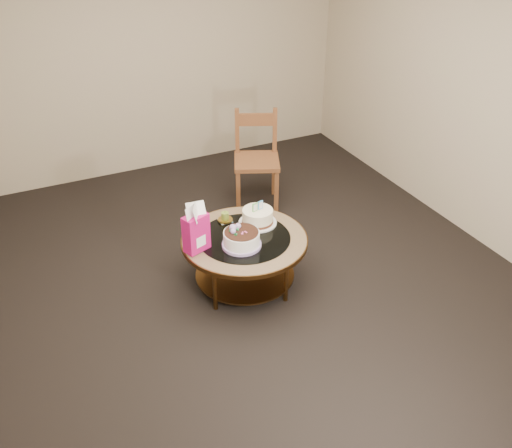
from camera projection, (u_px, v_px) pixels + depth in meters
name	position (u px, v px, depth m)	size (l,w,h in m)	color
ground	(245.00, 283.00, 4.80)	(5.00, 5.00, 0.00)	black
room_walls	(243.00, 108.00, 3.98)	(4.52, 5.02, 2.61)	tan
coffee_table	(245.00, 246.00, 4.60)	(1.02, 1.02, 0.46)	brown
decorated_cake	(241.00, 239.00, 4.42)	(0.31, 0.31, 0.18)	#AF91CD
cream_cake	(258.00, 217.00, 4.71)	(0.32, 0.32, 0.20)	white
gift_bag	(196.00, 228.00, 4.31)	(0.22, 0.19, 0.39)	#BF1264
pillar_candle	(225.00, 218.00, 4.75)	(0.12, 0.12, 0.09)	tan
dining_chair	(257.00, 159.00, 5.73)	(0.58, 0.58, 0.96)	brown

